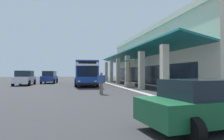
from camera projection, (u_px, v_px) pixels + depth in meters
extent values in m
plane|color=#2D2D30|center=(135.00, 84.00, 29.95)|extent=(120.00, 120.00, 0.00)
cube|color=#9E998E|center=(110.00, 84.00, 26.89)|extent=(36.01, 0.50, 0.12)
cube|color=beige|center=(173.00, 61.00, 29.00)|extent=(30.01, 10.02, 7.09)
cube|color=beige|center=(173.00, 35.00, 29.06)|extent=(30.31, 10.32, 0.60)
cube|color=beige|center=(106.00, 72.00, 39.51)|extent=(0.55, 0.55, 3.90)
cube|color=beige|center=(111.00, 71.00, 34.62)|extent=(0.55, 0.55, 3.90)
cube|color=beige|center=(118.00, 71.00, 29.74)|extent=(0.55, 0.55, 3.90)
cube|color=beige|center=(127.00, 71.00, 24.85)|extent=(0.55, 0.55, 3.90)
cube|color=beige|center=(141.00, 70.00, 19.96)|extent=(0.55, 0.55, 3.90)
cube|color=beige|center=(164.00, 69.00, 15.07)|extent=(0.55, 0.55, 3.90)
cube|color=#146B66|center=(131.00, 55.00, 27.61)|extent=(30.01, 3.16, 0.82)
cube|color=#19232D|center=(142.00, 75.00, 27.91)|extent=(25.21, 0.08, 2.40)
cube|color=#193D9E|center=(86.00, 72.00, 26.45)|extent=(11.09, 2.97, 2.75)
cube|color=white|center=(86.00, 66.00, 26.46)|extent=(11.11, 2.99, 0.36)
cube|color=#19232D|center=(85.00, 71.00, 26.75)|extent=(9.33, 2.93, 0.90)
cube|color=#19232D|center=(87.00, 71.00, 21.07)|extent=(0.15, 2.24, 1.20)
cube|color=black|center=(87.00, 62.00, 21.07)|extent=(0.13, 1.94, 0.28)
cube|color=black|center=(87.00, 84.00, 20.92)|extent=(0.29, 2.45, 0.24)
cube|color=silver|center=(96.00, 81.00, 21.16)|extent=(0.07, 0.24, 0.16)
cube|color=silver|center=(79.00, 81.00, 20.84)|extent=(0.07, 0.24, 0.16)
cube|color=silver|center=(85.00, 62.00, 27.95)|extent=(2.47, 1.88, 0.24)
cylinder|color=black|center=(97.00, 83.00, 23.08)|extent=(1.00, 0.30, 1.00)
cylinder|color=black|center=(76.00, 83.00, 22.63)|extent=(1.00, 0.30, 1.00)
cylinder|color=black|center=(93.00, 80.00, 29.69)|extent=(1.00, 0.30, 1.00)
cylinder|color=black|center=(76.00, 81.00, 29.24)|extent=(1.00, 0.30, 1.00)
cube|color=navy|center=(49.00, 79.00, 31.12)|extent=(4.92, 2.28, 0.84)
cube|color=#19232D|center=(50.00, 74.00, 31.23)|extent=(3.38, 1.94, 0.80)
cylinder|color=black|center=(54.00, 81.00, 29.64)|extent=(0.76, 0.26, 0.76)
cylinder|color=black|center=(41.00, 81.00, 29.36)|extent=(0.76, 0.26, 0.76)
cylinder|color=black|center=(57.00, 80.00, 32.87)|extent=(0.76, 0.26, 0.76)
cylinder|color=black|center=(45.00, 80.00, 32.59)|extent=(0.76, 0.26, 0.76)
cube|color=#195933|center=(213.00, 108.00, 5.75)|extent=(2.29, 4.58, 0.66)
cube|color=#19232D|center=(207.00, 88.00, 5.69)|extent=(1.85, 2.63, 0.54)
cylinder|color=black|center=(224.00, 109.00, 7.08)|extent=(0.64, 0.22, 0.64)
cylinder|color=black|center=(153.00, 115.00, 6.11)|extent=(0.64, 0.22, 0.64)
cylinder|color=black|center=(194.00, 131.00, 4.41)|extent=(0.64, 0.22, 0.64)
cube|color=silver|center=(25.00, 80.00, 26.06)|extent=(4.86, 2.09, 0.84)
cube|color=#19232D|center=(25.00, 74.00, 26.17)|extent=(3.31, 1.81, 0.80)
cylinder|color=black|center=(29.00, 83.00, 24.63)|extent=(0.76, 0.26, 0.76)
cylinder|color=black|center=(13.00, 83.00, 24.27)|extent=(0.76, 0.26, 0.76)
cylinder|color=black|center=(35.00, 82.00, 27.84)|extent=(0.76, 0.26, 0.76)
cylinder|color=black|center=(20.00, 82.00, 27.48)|extent=(0.76, 0.26, 0.76)
cylinder|color=#726651|center=(101.00, 88.00, 15.34)|extent=(0.16, 0.16, 0.85)
cylinder|color=#726651|center=(102.00, 89.00, 15.07)|extent=(0.16, 0.16, 0.85)
cube|color=#334C8C|center=(101.00, 79.00, 15.21)|extent=(0.40, 0.54, 0.64)
sphere|color=#8C664C|center=(101.00, 74.00, 15.22)|extent=(0.23, 0.23, 0.23)
cylinder|color=#334C8C|center=(98.00, 79.00, 15.32)|extent=(0.09, 0.09, 0.57)
cylinder|color=#334C8C|center=(105.00, 79.00, 15.11)|extent=(0.09, 0.09, 0.57)
cube|color=gray|center=(130.00, 85.00, 21.66)|extent=(0.95, 0.95, 0.56)
cylinder|color=#332319|center=(130.00, 83.00, 21.67)|extent=(0.81, 0.81, 0.02)
cylinder|color=brown|center=(129.00, 72.00, 21.68)|extent=(0.16, 0.16, 2.36)
ellipsoid|color=#286B33|center=(129.00, 60.00, 21.32)|extent=(0.81, 0.43, 0.14)
ellipsoid|color=#286B33|center=(133.00, 60.00, 21.69)|extent=(0.41, 0.86, 0.19)
ellipsoid|color=#286B33|center=(128.00, 61.00, 22.20)|extent=(1.01, 0.24, 0.18)
ellipsoid|color=#286B33|center=(125.00, 61.00, 21.67)|extent=(0.34, 1.00, 0.18)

